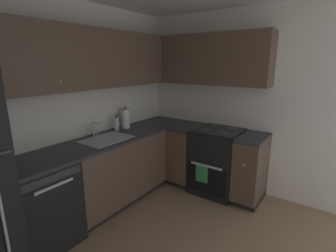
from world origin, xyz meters
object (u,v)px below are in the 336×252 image
oven_range (217,160)px  paper_towel_roll (126,119)px  dishwasher (40,205)px  soap_bottle (117,124)px

oven_range → paper_towel_roll: (-0.64, 1.12, 0.57)m
dishwasher → paper_towel_roll: 1.51m
dishwasher → oven_range: size_ratio=0.82×
dishwasher → oven_range: oven_range is taller
paper_towel_roll → dishwasher: bearing=-173.4°
soap_bottle → dishwasher: bearing=-171.6°
dishwasher → oven_range: 2.24m
dishwasher → soap_bottle: (1.22, 0.18, 0.55)m
dishwasher → oven_range: (2.02, -0.96, 0.02)m
soap_bottle → paper_towel_roll: paper_towel_roll is taller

